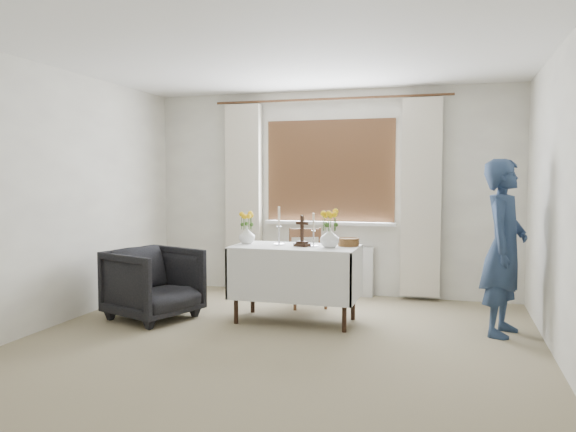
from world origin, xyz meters
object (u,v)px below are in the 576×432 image
object	(u,v)px
person	(504,247)
altar_table	(295,284)
armchair	(154,283)
flower_vase_left	(247,235)
wooden_cross	(302,231)
flower_vase_right	(330,238)
wooden_chair	(308,268)

from	to	relation	value
person	altar_table	bearing A→B (deg)	110.11
altar_table	armchair	distance (m)	1.45
person	flower_vase_left	world-z (taller)	person
armchair	wooden_cross	size ratio (longest dim) A/B	2.59
flower_vase_right	wooden_chair	bearing A→B (deg)	119.19
altar_table	wooden_chair	bearing A→B (deg)	93.93
armchair	person	xyz separation A→B (m)	(3.37, 0.38, 0.44)
wooden_chair	flower_vase_left	xyz separation A→B (m)	(-0.48, -0.65, 0.42)
wooden_chair	wooden_cross	distance (m)	0.86
flower_vase_left	flower_vase_right	size ratio (longest dim) A/B	0.90
wooden_cross	wooden_chair	bearing A→B (deg)	118.51
wooden_chair	flower_vase_right	world-z (taller)	flower_vase_right
wooden_cross	flower_vase_right	xyz separation A→B (m)	(0.28, -0.02, -0.06)
wooden_chair	flower_vase_right	distance (m)	0.92
person	flower_vase_left	xyz separation A→B (m)	(-2.47, -0.06, 0.04)
wooden_cross	person	bearing A→B (deg)	22.23
wooden_chair	armchair	xyz separation A→B (m)	(-1.37, -0.97, -0.07)
altar_table	wooden_cross	distance (m)	0.54
altar_table	armchair	world-z (taller)	altar_table
wooden_cross	flower_vase_right	bearing A→B (deg)	15.65
person	wooden_cross	bearing A→B (deg)	110.64
armchair	flower_vase_right	world-z (taller)	flower_vase_right
armchair	flower_vase_right	xyz separation A→B (m)	(1.77, 0.25, 0.50)
wooden_cross	flower_vase_left	world-z (taller)	wooden_cross
wooden_cross	flower_vase_left	bearing A→B (deg)	-166.11
armchair	altar_table	bearing A→B (deg)	-58.64
person	flower_vase_right	bearing A→B (deg)	111.79
wooden_chair	person	distance (m)	2.11
person	wooden_cross	xyz separation A→B (m)	(-1.88, -0.11, 0.11)
altar_table	armchair	xyz separation A→B (m)	(-1.42, -0.28, -0.02)
altar_table	wooden_cross	size ratio (longest dim) A/B	4.04
wooden_chair	flower_vase_left	bearing A→B (deg)	-151.12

